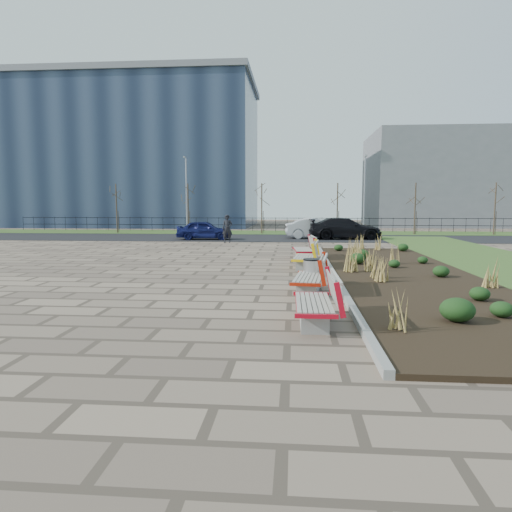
# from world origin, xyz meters

# --- Properties ---
(ground) EXTENTS (120.00, 120.00, 0.00)m
(ground) POSITION_xyz_m (0.00, 0.00, 0.00)
(ground) COLOR #806C58
(ground) RESTS_ON ground
(planting_bed) EXTENTS (4.50, 18.00, 0.10)m
(planting_bed) POSITION_xyz_m (6.25, 5.00, 0.05)
(planting_bed) COLOR black
(planting_bed) RESTS_ON ground
(planting_curb) EXTENTS (0.16, 18.00, 0.15)m
(planting_curb) POSITION_xyz_m (3.92, 5.00, 0.07)
(planting_curb) COLOR gray
(planting_curb) RESTS_ON ground
(grass_verge_far) EXTENTS (80.00, 5.00, 0.04)m
(grass_verge_far) POSITION_xyz_m (0.00, 28.00, 0.02)
(grass_verge_far) COLOR #33511E
(grass_verge_far) RESTS_ON ground
(road) EXTENTS (80.00, 7.00, 0.02)m
(road) POSITION_xyz_m (0.00, 22.00, 0.01)
(road) COLOR black
(road) RESTS_ON ground
(bench_a) EXTENTS (0.92, 2.11, 1.00)m
(bench_a) POSITION_xyz_m (3.00, -1.12, 0.50)
(bench_a) COLOR red
(bench_a) RESTS_ON ground
(bench_b) EXTENTS (1.13, 2.19, 1.00)m
(bench_b) POSITION_xyz_m (3.00, 2.07, 0.50)
(bench_b) COLOR #AD200B
(bench_b) RESTS_ON ground
(bench_c) EXTENTS (1.11, 2.18, 1.00)m
(bench_c) POSITION_xyz_m (3.00, 6.85, 0.50)
(bench_c) COLOR yellow
(bench_c) RESTS_ON ground
(bench_d) EXTENTS (1.06, 2.16, 1.00)m
(bench_d) POSITION_xyz_m (3.00, 9.56, 0.50)
(bench_d) COLOR #B00B20
(bench_d) RESTS_ON ground
(litter_bin) EXTENTS (0.51, 0.51, 0.82)m
(litter_bin) POSITION_xyz_m (3.13, 2.99, 0.41)
(litter_bin) COLOR #B2B2B7
(litter_bin) RESTS_ON ground
(pedestrian) EXTENTS (0.68, 0.48, 1.74)m
(pedestrian) POSITION_xyz_m (-1.56, 18.08, 0.87)
(pedestrian) COLOR black
(pedestrian) RESTS_ON ground
(car_blue) EXTENTS (3.81, 1.74, 1.27)m
(car_blue) POSITION_xyz_m (-3.42, 20.16, 0.65)
(car_blue) COLOR #11164C
(car_blue) RESTS_ON road
(car_silver) EXTENTS (4.34, 1.75, 1.40)m
(car_silver) POSITION_xyz_m (4.14, 21.84, 0.72)
(car_silver) COLOR #B3B6BB
(car_silver) RESTS_ON road
(car_black) EXTENTS (5.16, 2.49, 1.45)m
(car_black) POSITION_xyz_m (6.06, 21.34, 0.74)
(car_black) COLOR black
(car_black) RESTS_ON road
(tree_a) EXTENTS (1.40, 1.40, 4.00)m
(tree_a) POSITION_xyz_m (-12.00, 26.50, 2.04)
(tree_a) COLOR #4C3D2D
(tree_a) RESTS_ON grass_verge_far
(tree_b) EXTENTS (1.40, 1.40, 4.00)m
(tree_b) POSITION_xyz_m (-6.00, 26.50, 2.04)
(tree_b) COLOR #4C3D2D
(tree_b) RESTS_ON grass_verge_far
(tree_c) EXTENTS (1.40, 1.40, 4.00)m
(tree_c) POSITION_xyz_m (0.00, 26.50, 2.04)
(tree_c) COLOR #4C3D2D
(tree_c) RESTS_ON grass_verge_far
(tree_d) EXTENTS (1.40, 1.40, 4.00)m
(tree_d) POSITION_xyz_m (6.00, 26.50, 2.04)
(tree_d) COLOR #4C3D2D
(tree_d) RESTS_ON grass_verge_far
(tree_e) EXTENTS (1.40, 1.40, 4.00)m
(tree_e) POSITION_xyz_m (12.00, 26.50, 2.04)
(tree_e) COLOR #4C3D2D
(tree_e) RESTS_ON grass_verge_far
(tree_f) EXTENTS (1.40, 1.40, 4.00)m
(tree_f) POSITION_xyz_m (18.00, 26.50, 2.04)
(tree_f) COLOR #4C3D2D
(tree_f) RESTS_ON grass_verge_far
(lamp_west) EXTENTS (0.24, 0.60, 6.00)m
(lamp_west) POSITION_xyz_m (-6.00, 26.00, 3.04)
(lamp_west) COLOR gray
(lamp_west) RESTS_ON grass_verge_far
(lamp_east) EXTENTS (0.24, 0.60, 6.00)m
(lamp_east) POSITION_xyz_m (8.00, 26.00, 3.04)
(lamp_east) COLOR gray
(lamp_east) RESTS_ON grass_verge_far
(railing_fence) EXTENTS (44.00, 0.10, 1.20)m
(railing_fence) POSITION_xyz_m (0.00, 29.50, 0.64)
(railing_fence) COLOR black
(railing_fence) RESTS_ON grass_verge_far
(building_glass) EXTENTS (40.00, 14.00, 15.00)m
(building_glass) POSITION_xyz_m (-22.00, 40.00, 7.50)
(building_glass) COLOR #192338
(building_glass) RESTS_ON ground
(building_grey) EXTENTS (18.00, 12.00, 10.00)m
(building_grey) POSITION_xyz_m (20.00, 42.00, 5.00)
(building_grey) COLOR slate
(building_grey) RESTS_ON ground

